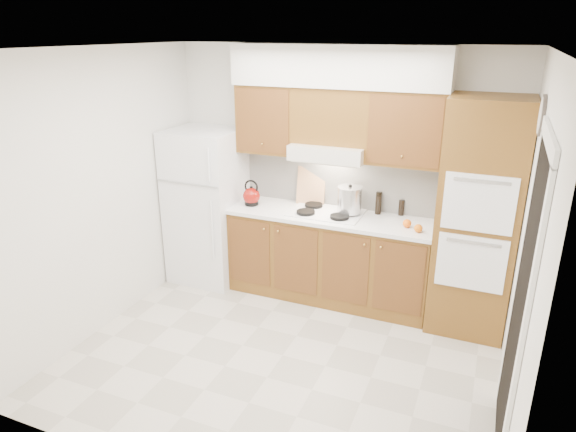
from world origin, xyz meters
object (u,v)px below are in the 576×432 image
object	(u,v)px
fridge	(207,206)
kettle	(251,196)
oven_cabinet	(478,219)
stock_pot	(350,200)

from	to	relation	value
fridge	kettle	distance (m)	0.58
fridge	kettle	world-z (taller)	fridge
oven_cabinet	stock_pot	bearing A→B (deg)	176.03
oven_cabinet	stock_pot	size ratio (longest dim) A/B	8.60
fridge	oven_cabinet	world-z (taller)	oven_cabinet
stock_pot	fridge	bearing A→B (deg)	-175.71
kettle	fridge	bearing A→B (deg)	-155.38
fridge	oven_cabinet	size ratio (longest dim) A/B	0.78
kettle	stock_pot	distance (m)	1.06
fridge	stock_pot	bearing A→B (deg)	4.29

